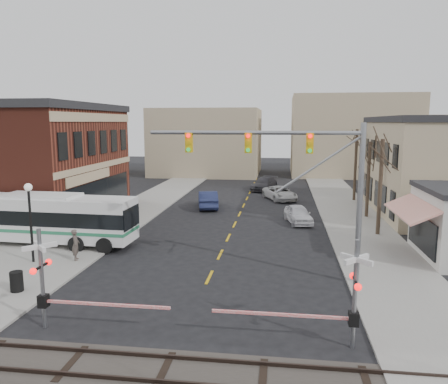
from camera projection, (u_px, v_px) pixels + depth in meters
The scene contains 18 objects.
ground at pixel (202, 292), 20.81m from camera, with size 160.00×160.00×0.00m, color black.
sidewalk_west at pixel (143, 206), 41.63m from camera, with size 5.00×60.00×0.12m, color gray.
sidewalk_east at pixel (347, 212), 39.11m from camera, with size 5.00×60.00×0.12m, color gray.
tree_east_a at pixel (380, 187), 30.61m from camera, with size 0.28×0.28×6.75m.
tree_east_b at pixel (368, 179), 36.48m from camera, with size 0.28×0.28×6.30m.
tree_east_c at pixel (355, 165), 44.21m from camera, with size 0.28×0.28×7.20m.
transit_bus at pixel (42, 218), 28.64m from camera, with size 12.52×3.20×3.20m.
traffic_signal_mast at pixel (301, 168), 21.46m from camera, with size 10.62×0.30×8.00m.
rr_crossing_west at pixel (52, 280), 16.88m from camera, with size 5.60×1.36×4.00m.
rr_crossing_east at pixel (342, 295), 15.43m from camera, with size 5.60×1.36×4.00m.
street_lamp at pixel (30, 206), 24.44m from camera, with size 0.44×0.44×4.54m.
trash_bin at pixel (17, 281), 20.55m from camera, with size 0.60×0.60×0.95m, color black.
car_a at pixel (298, 214), 34.96m from camera, with size 1.69×4.20×1.43m, color silver.
car_b at pixel (208, 199), 41.13m from camera, with size 1.72×4.94×1.63m, color #1C2347.
car_c at pixel (280, 193), 45.35m from camera, with size 2.33×5.06×1.41m, color #BCBCBC.
car_d at pixel (264, 184), 51.90m from camera, with size 2.11×5.20×1.51m, color #3E3D42.
pedestrian_near at pixel (76, 245), 25.16m from camera, with size 0.66×0.43×1.81m, color #504540.
pedestrian_far at pixel (53, 228), 29.27m from camera, with size 0.84×0.66×1.74m, color #35425E.
Camera 1 is at (3.68, -19.47, 8.02)m, focal length 35.00 mm.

